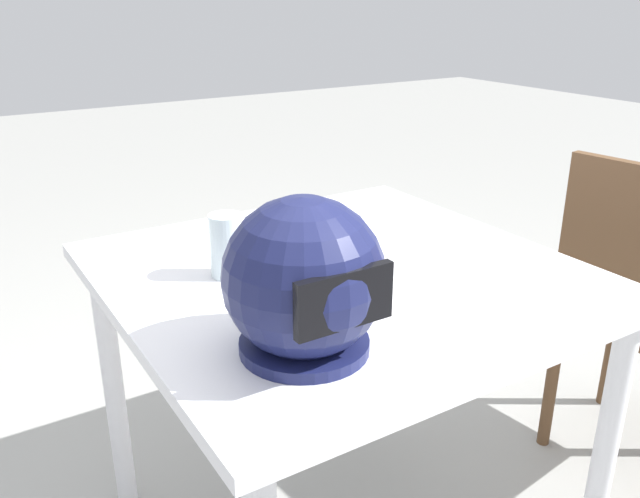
# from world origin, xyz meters

# --- Properties ---
(dining_table) EXTENTS (0.94, 0.94, 0.73)m
(dining_table) POSITION_xyz_m (0.00, 0.00, 0.64)
(dining_table) COLOR white
(dining_table) RESTS_ON ground
(pizza_plate) EXTENTS (0.30, 0.30, 0.01)m
(pizza_plate) POSITION_xyz_m (0.01, -0.16, 0.74)
(pizza_plate) COLOR white
(pizza_plate) RESTS_ON dining_table
(pizza) EXTENTS (0.26, 0.26, 0.05)m
(pizza) POSITION_xyz_m (0.00, -0.16, 0.75)
(pizza) COLOR tan
(pizza) RESTS_ON pizza_plate
(motorcycle_helmet) EXTENTS (0.26, 0.26, 0.26)m
(motorcycle_helmet) POSITION_xyz_m (0.24, 0.25, 0.86)
(motorcycle_helmet) COLOR #191E4C
(motorcycle_helmet) RESTS_ON dining_table
(drinking_glass) EXTENTS (0.07, 0.07, 0.13)m
(drinking_glass) POSITION_xyz_m (0.22, -0.10, 0.80)
(drinking_glass) COLOR silver
(drinking_glass) RESTS_ON dining_table
(chair_side) EXTENTS (0.44, 0.44, 0.90)m
(chair_side) POSITION_xyz_m (-0.83, 0.18, 0.51)
(chair_side) COLOR brown
(chair_side) RESTS_ON ground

